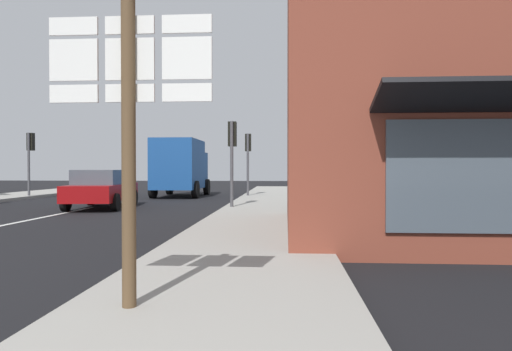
# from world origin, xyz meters

# --- Properties ---
(ground_plane) EXTENTS (80.00, 80.00, 0.00)m
(ground_plane) POSITION_xyz_m (0.00, 10.00, 0.00)
(ground_plane) COLOR black
(sidewalk_right) EXTENTS (3.07, 44.00, 0.14)m
(sidewalk_right) POSITION_xyz_m (6.80, 8.00, 0.07)
(sidewalk_right) COLOR gray
(sidewalk_right) RESTS_ON ground
(sedan_far) EXTENTS (2.29, 4.35, 1.47)m
(sedan_far) POSITION_xyz_m (0.47, 11.85, 0.76)
(sedan_far) COLOR maroon
(sedan_far) RESTS_ON ground
(delivery_truck) EXTENTS (2.51, 5.02, 3.05)m
(delivery_truck) POSITION_xyz_m (1.82, 19.13, 1.65)
(delivery_truck) COLOR #19478C
(delivery_truck) RESTS_ON ground
(route_sign_post) EXTENTS (1.66, 0.14, 3.20)m
(route_sign_post) POSITION_xyz_m (5.97, -0.57, 2.00)
(route_sign_post) COLOR brown
(route_sign_post) RESTS_ON ground
(traffic_light_far_right) EXTENTS (0.30, 0.49, 3.32)m
(traffic_light_far_right) POSITION_xyz_m (5.57, 18.23, 2.46)
(traffic_light_far_right) COLOR #47474C
(traffic_light_far_right) RESTS_ON ground
(traffic_light_near_right) EXTENTS (0.30, 0.49, 3.23)m
(traffic_light_near_right) POSITION_xyz_m (5.57, 11.37, 2.39)
(traffic_light_near_right) COLOR #47474C
(traffic_light_near_right) RESTS_ON ground
(traffic_light_far_left) EXTENTS (0.30, 0.49, 3.35)m
(traffic_light_far_left) POSITION_xyz_m (-5.57, 17.31, 2.48)
(traffic_light_far_left) COLOR #47474C
(traffic_light_far_left) RESTS_ON ground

